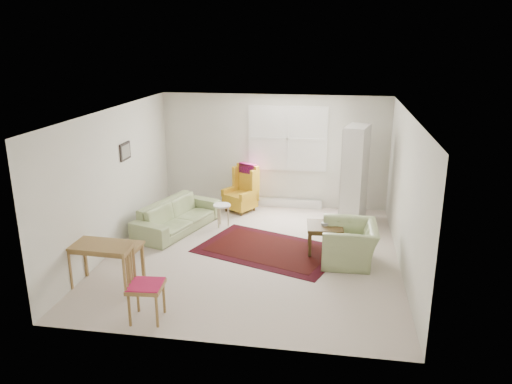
% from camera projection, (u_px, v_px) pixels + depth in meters
% --- Properties ---
extents(room, '(5.04, 5.54, 2.51)m').
position_uv_depth(room, '(256.00, 182.00, 8.64)').
color(room, beige).
rests_on(room, ground).
extents(rug, '(2.82, 2.30, 0.02)m').
position_uv_depth(rug, '(269.00, 249.00, 8.97)').
color(rug, black).
rests_on(rug, ground).
extents(sofa, '(1.37, 2.14, 0.80)m').
position_uv_depth(sofa, '(177.00, 211.00, 9.81)').
color(sofa, '#93A26C').
rests_on(sofa, ground).
extents(armchair, '(0.92, 1.05, 0.80)m').
position_uv_depth(armchair, '(349.00, 239.00, 8.39)').
color(armchair, '#93A26C').
rests_on(armchair, ground).
extents(wingback_chair, '(0.83, 0.84, 1.03)m').
position_uv_depth(wingback_chair, '(240.00, 189.00, 10.85)').
color(wingback_chair, gold).
rests_on(wingback_chair, ground).
extents(coffee_table, '(0.66, 0.66, 0.51)m').
position_uv_depth(coffee_table, '(324.00, 238.00, 8.84)').
color(coffee_table, '#432F14').
rests_on(coffee_table, ground).
extents(stool, '(0.37, 0.37, 0.47)m').
position_uv_depth(stool, '(222.00, 215.00, 10.04)').
color(stool, white).
rests_on(stool, ground).
extents(cabinet, '(0.59, 0.87, 2.00)m').
position_uv_depth(cabinet, '(355.00, 175.00, 10.11)').
color(cabinet, silver).
rests_on(cabinet, ground).
extents(desk, '(1.09, 0.58, 0.68)m').
position_uv_depth(desk, '(107.00, 265.00, 7.58)').
color(desk, olive).
rests_on(desk, ground).
extents(desk_chair, '(0.49, 0.49, 1.04)m').
position_uv_depth(desk_chair, '(146.00, 284.00, 6.61)').
color(desk_chair, olive).
rests_on(desk_chair, ground).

